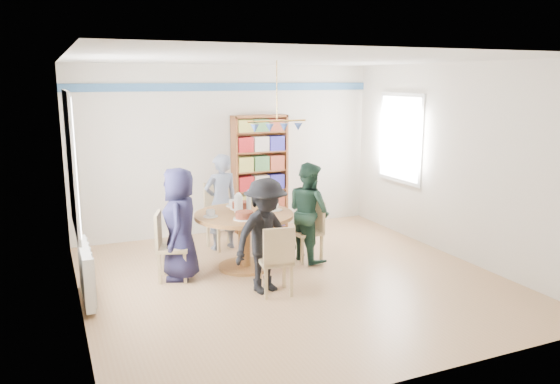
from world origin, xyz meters
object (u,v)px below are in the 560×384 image
person_left (180,224)px  person_near (266,236)px  chair_far (221,212)px  person_far (221,202)px  person_right (309,212)px  radiator (86,272)px  chair_right (311,227)px  chair_left (167,243)px  bookshelf (260,174)px  chair_near (277,258)px  dining_table (244,228)px

person_left → person_near: bearing=63.3°
chair_far → person_left: bearing=-129.1°
person_far → person_near: bearing=82.3°
person_right → chair_far: bearing=30.1°
radiator → person_right: (2.95, 0.33, 0.34)m
radiator → chair_far: (2.02, 1.39, 0.19)m
chair_right → person_left: (-1.83, -0.00, 0.25)m
chair_left → bookshelf: size_ratio=0.45×
radiator → chair_right: bearing=6.2°
person_far → chair_left: bearing=36.7°
chair_left → person_far: 1.41m
chair_left → chair_far: bearing=45.5°
chair_right → person_right: bearing=169.7°
chair_far → person_far: bearing=-103.5°
chair_right → person_right: (-0.04, 0.01, 0.22)m
chair_right → chair_near: size_ratio=1.00×
chair_left → person_near: (0.98, -0.85, 0.20)m
chair_right → person_near: person_near is taller
chair_right → person_left: size_ratio=0.59×
chair_far → person_right: size_ratio=0.71×
radiator → chair_near: chair_near is taller
person_near → person_left: bearing=116.6°
radiator → person_left: 1.25m
dining_table → person_far: person_far is taller
chair_near → person_left: (-0.88, 1.02, 0.25)m
person_right → person_near: 1.30m
chair_right → person_left: bearing=-179.9°
chair_near → person_far: size_ratio=0.59×
chair_far → person_near: person_near is taller
radiator → dining_table: bearing=10.0°
chair_right → person_left: person_left is taller
chair_far → chair_near: chair_far is taller
radiator → person_near: bearing=-14.7°
chair_near → person_right: (0.92, 1.03, 0.22)m
person_left → bookshelf: size_ratio=0.74×
chair_far → person_far: 0.20m
chair_right → bookshelf: bookshelf is taller
chair_far → chair_near: 2.08m
bookshelf → person_far: bearing=-140.4°
dining_table → chair_left: 1.03m
radiator → person_left: bearing=15.6°
dining_table → person_left: person_left is taller
chair_left → chair_right: bearing=-0.3°
chair_right → person_right: 0.23m
chair_far → chair_near: size_ratio=1.16×
chair_right → chair_far: (-0.97, 1.06, 0.08)m
radiator → dining_table: 2.05m
chair_near → chair_left: bearing=135.5°
radiator → person_near: person_near is taller
radiator → person_far: bearing=33.0°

